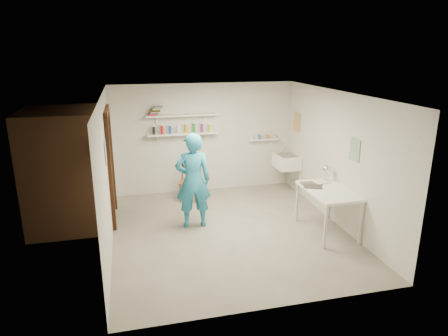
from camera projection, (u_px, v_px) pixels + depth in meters
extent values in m
cube|color=slate|center=(229.00, 231.00, 7.07)|extent=(4.00, 4.50, 0.02)
cube|color=silver|center=(230.00, 94.00, 6.38)|extent=(4.00, 4.50, 0.02)
cube|color=silver|center=(204.00, 138.00, 8.83)|extent=(4.00, 0.02, 2.40)
cube|color=silver|center=(278.00, 220.00, 4.62)|extent=(4.00, 0.02, 2.40)
cube|color=silver|center=(106.00, 175.00, 6.27)|extent=(0.02, 4.50, 2.40)
cube|color=silver|center=(338.00, 159.00, 7.18)|extent=(0.02, 4.50, 2.40)
cube|color=black|center=(110.00, 168.00, 7.31)|extent=(0.02, 0.90, 2.00)
cube|color=brown|center=(69.00, 168.00, 7.13)|extent=(1.40, 1.50, 2.10)
cube|color=brown|center=(107.00, 111.00, 7.01)|extent=(0.06, 1.05, 0.10)
cube|color=brown|center=(111.00, 176.00, 6.85)|extent=(0.06, 0.10, 2.00)
cube|color=brown|center=(112.00, 161.00, 7.78)|extent=(0.06, 0.10, 2.00)
cube|color=white|center=(182.00, 134.00, 8.55)|extent=(1.50, 0.22, 0.03)
cube|color=white|center=(182.00, 115.00, 8.43)|extent=(1.50, 0.22, 0.03)
cube|color=white|center=(263.00, 139.00, 9.07)|extent=(0.70, 0.14, 0.03)
cube|color=#334C7F|center=(106.00, 152.00, 6.22)|extent=(0.01, 0.28, 0.36)
cube|color=#995933|center=(297.00, 122.00, 8.75)|extent=(0.01, 0.34, 0.42)
cube|color=#3F724C|center=(355.00, 150.00, 6.58)|extent=(0.01, 0.30, 0.38)
cube|color=white|center=(287.00, 161.00, 8.85)|extent=(0.48, 0.60, 0.30)
imported|color=teal|center=(193.00, 181.00, 7.05)|extent=(0.65, 0.44, 1.72)
cylinder|color=beige|center=(190.00, 162.00, 7.17)|extent=(0.31, 0.05, 0.31)
cube|color=brown|center=(189.00, 182.00, 8.39)|extent=(0.47, 0.46, 0.81)
cube|color=white|center=(327.00, 211.00, 6.92)|extent=(0.71, 1.18, 0.79)
sphere|color=white|center=(327.00, 169.00, 7.23)|extent=(0.15, 0.15, 0.15)
cylinder|color=black|center=(153.00, 130.00, 8.38)|extent=(0.06, 0.06, 0.17)
cylinder|color=red|center=(162.00, 130.00, 8.42)|extent=(0.06, 0.06, 0.17)
cylinder|color=blue|center=(170.00, 130.00, 8.46)|extent=(0.06, 0.06, 0.17)
cylinder|color=white|center=(178.00, 129.00, 8.50)|extent=(0.06, 0.06, 0.17)
cylinder|color=orange|center=(186.00, 129.00, 8.54)|extent=(0.06, 0.06, 0.17)
cylinder|color=#268C3F|center=(194.00, 129.00, 8.58)|extent=(0.06, 0.06, 0.17)
cylinder|color=#8C268C|center=(202.00, 128.00, 8.62)|extent=(0.06, 0.06, 0.17)
cylinder|color=gold|center=(210.00, 128.00, 8.66)|extent=(0.06, 0.06, 0.17)
cube|color=red|center=(153.00, 115.00, 8.29)|extent=(0.18, 0.14, 0.03)
cube|color=#1933A5|center=(154.00, 113.00, 8.29)|extent=(0.18, 0.14, 0.03)
cube|color=orange|center=(155.00, 112.00, 8.28)|extent=(0.18, 0.14, 0.03)
cube|color=black|center=(156.00, 111.00, 8.28)|extent=(0.18, 0.14, 0.03)
cube|color=yellow|center=(157.00, 109.00, 8.28)|extent=(0.18, 0.14, 0.03)
cube|color=#338C4C|center=(158.00, 108.00, 8.27)|extent=(0.18, 0.14, 0.03)
cube|color=#8C3F8C|center=(158.00, 107.00, 8.27)|extent=(0.18, 0.14, 0.03)
cylinder|color=silver|center=(255.00, 137.00, 9.01)|extent=(0.07, 0.07, 0.09)
cylinder|color=#335999|center=(260.00, 137.00, 9.04)|extent=(0.07, 0.07, 0.09)
cylinder|color=orange|center=(266.00, 137.00, 9.07)|extent=(0.07, 0.07, 0.09)
cylinder|color=#999999|center=(272.00, 136.00, 9.10)|extent=(0.07, 0.07, 0.09)
cube|color=silver|center=(329.00, 190.00, 6.81)|extent=(0.30, 0.22, 0.00)
cube|color=#4C4742|center=(329.00, 189.00, 6.81)|extent=(0.30, 0.22, 0.00)
cube|color=beige|center=(329.00, 189.00, 6.80)|extent=(0.30, 0.22, 0.00)
cube|color=#383330|center=(329.00, 189.00, 6.80)|extent=(0.30, 0.22, 0.00)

